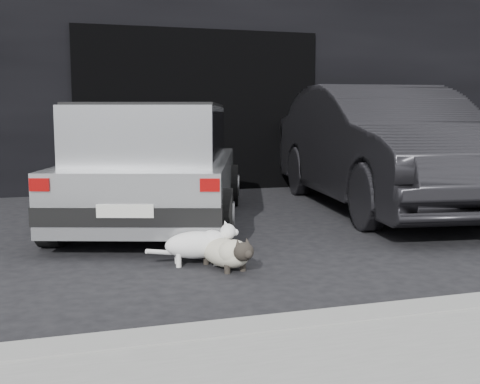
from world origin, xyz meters
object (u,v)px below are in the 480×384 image
object	(u,v)px
silver_hatchback	(156,159)
second_car	(385,147)
cat_white	(201,243)
cat_siamese	(227,253)

from	to	relation	value
silver_hatchback	second_car	bearing A→B (deg)	21.95
silver_hatchback	cat_white	xyz separation A→B (m)	(0.04, -1.97, -0.57)
second_car	cat_siamese	bearing A→B (deg)	-131.75
silver_hatchback	cat_siamese	distance (m)	2.28
second_car	silver_hatchback	bearing A→B (deg)	-168.02
second_car	cat_siamese	distance (m)	3.78
second_car	cat_siamese	world-z (taller)	second_car
cat_siamese	cat_white	xyz separation A→B (m)	(-0.17, 0.22, 0.04)
cat_siamese	cat_white	distance (m)	0.28
silver_hatchback	cat_white	world-z (taller)	silver_hatchback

